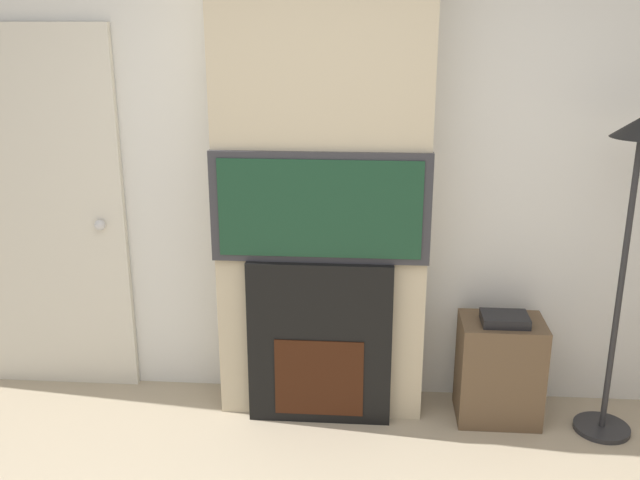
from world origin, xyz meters
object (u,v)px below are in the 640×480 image
fireplace (320,342)px  television (320,208)px  floor_lamp (631,208)px  media_stand (499,368)px

fireplace → television: (0.00, -0.00, 0.72)m
floor_lamp → media_stand: floor_lamp is taller
television → floor_lamp: 1.47m
fireplace → television: 0.72m
media_stand → fireplace: bearing=-175.9°
television → media_stand: 1.28m
fireplace → television: television is taller
television → media_stand: (0.94, 0.07, -0.87)m
media_stand → floor_lamp: bearing=-9.8°
television → floor_lamp: floor_lamp is taller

